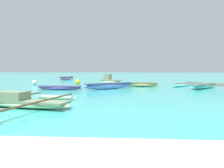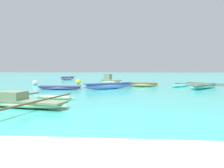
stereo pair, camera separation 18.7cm
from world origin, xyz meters
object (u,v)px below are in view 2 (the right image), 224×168
at_px(moored_boat_0, 60,87).
at_px(moored_boat_5, 110,81).
at_px(moored_boat_6, 142,84).
at_px(moored_boat_1, 67,78).
at_px(moored_boat_4, 20,102).
at_px(mooring_buoy_0, 35,83).
at_px(mooring_buoy_1, 78,82).
at_px(moored_boat_2, 109,86).
at_px(moored_boat_3, 204,86).

xyz_separation_m(moored_boat_0, moored_boat_5, (3.19, 5.41, 0.20)).
distance_m(moored_boat_5, moored_boat_6, 3.83).
height_order(moored_boat_0, moored_boat_6, moored_boat_6).
relative_size(moored_boat_1, moored_boat_6, 0.81).
relative_size(moored_boat_1, moored_boat_5, 0.93).
bearing_deg(moored_boat_0, moored_boat_4, -83.30).
bearing_deg(mooring_buoy_0, moored_boat_5, 9.94).
height_order(moored_boat_1, moored_boat_6, moored_boat_1).
height_order(mooring_buoy_0, mooring_buoy_1, mooring_buoy_1).
distance_m(moored_boat_4, mooring_buoy_1, 12.32).
xyz_separation_m(moored_boat_2, moored_boat_5, (-0.30, 4.78, 0.10)).
bearing_deg(moored_boat_6, moored_boat_1, 135.06).
xyz_separation_m(moored_boat_1, moored_boat_2, (7.05, -13.05, -0.01)).
distance_m(moored_boat_1, moored_boat_2, 14.83).
xyz_separation_m(moored_boat_1, mooring_buoy_0, (-0.26, -9.50, -0.04)).
bearing_deg(moored_boat_4, moored_boat_0, 109.00).
xyz_separation_m(moored_boat_2, mooring_buoy_0, (-7.31, 3.55, -0.03)).
bearing_deg(moored_boat_6, mooring_buoy_1, 160.13).
bearing_deg(moored_boat_0, moored_boat_3, 8.39).
bearing_deg(mooring_buoy_0, moored_boat_2, -25.90).
xyz_separation_m(moored_boat_3, moored_boat_5, (-7.51, 3.87, 0.18)).
height_order(moored_boat_3, moored_boat_5, moored_boat_5).
distance_m(moored_boat_2, mooring_buoy_0, 8.13).
height_order(moored_boat_3, moored_boat_6, moored_boat_3).
bearing_deg(moored_boat_2, moored_boat_1, 84.09).
height_order(moored_boat_1, mooring_buoy_0, moored_boat_1).
distance_m(moored_boat_4, moored_boat_6, 11.08).
xyz_separation_m(moored_boat_3, moored_boat_4, (-9.93, -8.32, 0.02)).
bearing_deg(moored_boat_5, moored_boat_6, -2.80).
distance_m(moored_boat_3, mooring_buoy_1, 11.40).
xyz_separation_m(moored_boat_0, moored_boat_4, (0.77, -6.78, 0.04)).
bearing_deg(mooring_buoy_1, moored_boat_4, -86.47).
relative_size(moored_boat_0, moored_boat_3, 0.66).
distance_m(moored_boat_0, moored_boat_2, 3.54).
height_order(moored_boat_0, mooring_buoy_1, mooring_buoy_1).
height_order(moored_boat_1, mooring_buoy_1, moored_boat_1).
height_order(moored_boat_1, moored_boat_2, moored_boat_1).
distance_m(moored_boat_0, mooring_buoy_0, 5.66).
distance_m(moored_boat_6, mooring_buoy_1, 6.62).
bearing_deg(mooring_buoy_0, moored_boat_6, -7.18).
bearing_deg(mooring_buoy_1, moored_boat_5, -1.85).
xyz_separation_m(moored_boat_5, mooring_buoy_1, (-3.18, 0.10, -0.12)).
bearing_deg(moored_boat_3, moored_boat_0, 143.33).
xyz_separation_m(moored_boat_2, moored_boat_6, (2.62, 2.30, -0.05)).
xyz_separation_m(moored_boat_4, mooring_buoy_0, (-4.59, 10.96, 0.04)).
relative_size(moored_boat_0, moored_boat_2, 0.89).
xyz_separation_m(moored_boat_0, moored_boat_1, (-3.56, 13.67, 0.11)).
height_order(moored_boat_5, moored_boat_6, moored_boat_5).
bearing_deg(moored_boat_6, moored_boat_2, -135.58).
bearing_deg(moored_boat_2, moored_boat_4, -144.42).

